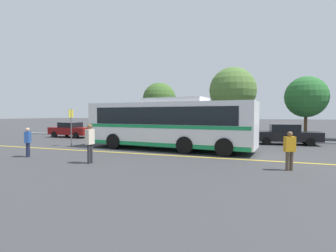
# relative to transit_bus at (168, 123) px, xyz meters

# --- Properties ---
(ground_plane) EXTENTS (220.00, 220.00, 0.00)m
(ground_plane) POSITION_rel_transit_bus_xyz_m (-0.43, 0.47, -1.71)
(ground_plane) COLOR #38383A
(lane_strip_0) EXTENTS (30.82, 0.20, 0.01)m
(lane_strip_0) POSITION_rel_transit_bus_xyz_m (-0.01, -2.20, -1.71)
(lane_strip_0) COLOR gold
(lane_strip_0) RESTS_ON ground_plane
(curb_strip) EXTENTS (38.82, 0.36, 0.15)m
(curb_strip) POSITION_rel_transit_bus_xyz_m (-0.01, 7.22, -1.64)
(curb_strip) COLOR #99999E
(curb_strip) RESTS_ON ground_plane
(transit_bus) EXTENTS (11.29, 3.54, 3.28)m
(transit_bus) POSITION_rel_transit_bus_xyz_m (0.00, 0.00, 0.00)
(transit_bus) COLOR silver
(transit_bus) RESTS_ON ground_plane
(parked_car_0) EXTENTS (4.32, 2.02, 1.47)m
(parked_car_0) POSITION_rel_transit_bus_xyz_m (-11.99, 5.19, -0.97)
(parked_car_0) COLOR maroon
(parked_car_0) RESTS_ON ground_plane
(parked_car_1) EXTENTS (4.65, 2.11, 1.58)m
(parked_car_1) POSITION_rel_transit_bus_xyz_m (-5.72, 5.14, -0.93)
(parked_car_1) COLOR #4C3823
(parked_car_1) RESTS_ON ground_plane
(parked_car_2) EXTENTS (4.69, 2.22, 1.48)m
(parked_car_2) POSITION_rel_transit_bus_xyz_m (1.14, 5.50, -0.96)
(parked_car_2) COLOR #9E9EA3
(parked_car_2) RESTS_ON ground_plane
(parked_car_3) EXTENTS (4.84, 2.11, 1.53)m
(parked_car_3) POSITION_rel_transit_bus_xyz_m (7.34, 5.66, -0.95)
(parked_car_3) COLOR black
(parked_car_3) RESTS_ON ground_plane
(pedestrian_0) EXTENTS (0.24, 0.43, 1.82)m
(pedestrian_0) POSITION_rel_transit_bus_xyz_m (-1.83, -5.62, -0.66)
(pedestrian_0) COLOR #2D2D33
(pedestrian_0) RESTS_ON ground_plane
(pedestrian_1) EXTENTS (0.40, 0.47, 1.55)m
(pedestrian_1) POSITION_rel_transit_bus_xyz_m (-6.07, -5.20, -0.84)
(pedestrian_1) COLOR #191E38
(pedestrian_1) RESTS_ON ground_plane
(pedestrian_2) EXTENTS (0.47, 0.37, 1.58)m
(pedestrian_2) POSITION_rel_transit_bus_xyz_m (6.70, -4.20, -0.82)
(pedestrian_2) COLOR brown
(pedestrian_2) RESTS_ON ground_plane
(bus_stop_sign) EXTENTS (0.07, 0.40, 2.64)m
(bus_stop_sign) POSITION_rel_transit_bus_xyz_m (-7.18, -0.50, -0.05)
(bus_stop_sign) COLOR #59595E
(bus_stop_sign) RESTS_ON ground_plane
(tree_0) EXTENTS (3.78, 3.78, 5.83)m
(tree_0) POSITION_rel_transit_bus_xyz_m (-5.33, 11.93, 2.22)
(tree_0) COLOR #513823
(tree_0) RESTS_ON ground_plane
(tree_1) EXTENTS (3.77, 3.77, 5.76)m
(tree_1) POSITION_rel_transit_bus_xyz_m (9.45, 11.33, 2.15)
(tree_1) COLOR #513823
(tree_1) RESTS_ON ground_plane
(tree_2) EXTENTS (4.41, 4.41, 6.73)m
(tree_2) POSITION_rel_transit_bus_xyz_m (2.98, 9.93, 2.80)
(tree_2) COLOR #513823
(tree_2) RESTS_ON ground_plane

